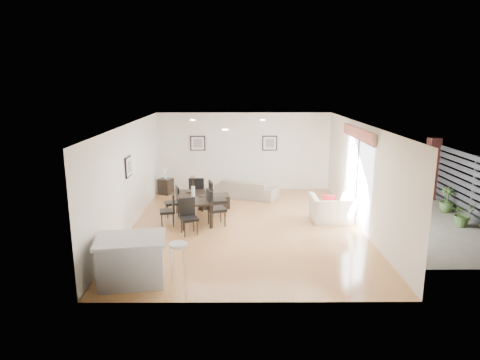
{
  "coord_description": "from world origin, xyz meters",
  "views": [
    {
      "loc": [
        -0.22,
        -10.76,
        3.76
      ],
      "look_at": [
        -0.15,
        0.4,
        1.17
      ],
      "focal_mm": 32.0,
      "sensor_mm": 36.0,
      "label": 1
    }
  ],
  "objects_px": {
    "dining_chair_foot": "(197,192)",
    "kitchen_island": "(132,260)",
    "dining_table": "(193,199)",
    "coffee_table": "(213,201)",
    "sofa": "(247,189)",
    "dining_chair_wfar": "(174,200)",
    "armchair": "(332,209)",
    "dining_chair_wnear": "(170,208)",
    "dining_chair_enear": "(213,206)",
    "side_table": "(166,186)",
    "dining_chair_efar": "(215,197)",
    "bar_stool": "(178,249)",
    "dining_chair_head": "(188,214)"
  },
  "relations": [
    {
      "from": "sofa",
      "to": "dining_table",
      "type": "relative_size",
      "value": 1.13
    },
    {
      "from": "armchair",
      "to": "dining_chair_foot",
      "type": "relative_size",
      "value": 1.13
    },
    {
      "from": "dining_chair_wnear",
      "to": "dining_chair_wfar",
      "type": "relative_size",
      "value": 1.02
    },
    {
      "from": "sofa",
      "to": "kitchen_island",
      "type": "height_order",
      "value": "kitchen_island"
    },
    {
      "from": "dining_chair_head",
      "to": "dining_chair_wfar",
      "type": "bearing_deg",
      "value": 89.96
    },
    {
      "from": "dining_chair_enear",
      "to": "kitchen_island",
      "type": "distance_m",
      "value": 3.55
    },
    {
      "from": "sofa",
      "to": "dining_table",
      "type": "distance_m",
      "value": 2.86
    },
    {
      "from": "armchair",
      "to": "dining_chair_wnear",
      "type": "height_order",
      "value": "dining_chair_wnear"
    },
    {
      "from": "dining_chair_enear",
      "to": "coffee_table",
      "type": "bearing_deg",
      "value": -17.06
    },
    {
      "from": "dining_chair_enear",
      "to": "coffee_table",
      "type": "height_order",
      "value": "dining_chair_enear"
    },
    {
      "from": "dining_table",
      "to": "kitchen_island",
      "type": "xyz_separation_m",
      "value": [
        -0.8,
        -3.71,
        -0.16
      ]
    },
    {
      "from": "sofa",
      "to": "dining_chair_wfar",
      "type": "distance_m",
      "value": 2.88
    },
    {
      "from": "dining_chair_foot",
      "to": "kitchen_island",
      "type": "xyz_separation_m",
      "value": [
        -0.8,
        -4.71,
        -0.1
      ]
    },
    {
      "from": "armchair",
      "to": "bar_stool",
      "type": "distance_m",
      "value": 5.13
    },
    {
      "from": "dining_chair_wnear",
      "to": "armchair",
      "type": "bearing_deg",
      "value": 81.75
    },
    {
      "from": "bar_stool",
      "to": "dining_table",
      "type": "bearing_deg",
      "value": 91.38
    },
    {
      "from": "kitchen_island",
      "to": "side_table",
      "type": "bearing_deg",
      "value": 84.61
    },
    {
      "from": "dining_chair_efar",
      "to": "bar_stool",
      "type": "relative_size",
      "value": 1.29
    },
    {
      "from": "dining_chair_foot",
      "to": "bar_stool",
      "type": "bearing_deg",
      "value": 89.45
    },
    {
      "from": "dining_chair_wnear",
      "to": "dining_chair_wfar",
      "type": "bearing_deg",
      "value": 168.69
    },
    {
      "from": "dining_chair_wfar",
      "to": "dining_chair_foot",
      "type": "height_order",
      "value": "dining_chair_foot"
    },
    {
      "from": "dining_chair_foot",
      "to": "kitchen_island",
      "type": "bearing_deg",
      "value": 78.73
    },
    {
      "from": "dining_chair_wnear",
      "to": "kitchen_island",
      "type": "distance_m",
      "value": 3.32
    },
    {
      "from": "dining_chair_head",
      "to": "dining_chair_foot",
      "type": "distance_m",
      "value": 2.02
    },
    {
      "from": "dining_chair_wfar",
      "to": "dining_chair_head",
      "type": "height_order",
      "value": "dining_chair_head"
    },
    {
      "from": "dining_chair_wfar",
      "to": "kitchen_island",
      "type": "height_order",
      "value": "kitchen_island"
    },
    {
      "from": "sofa",
      "to": "dining_chair_foot",
      "type": "distance_m",
      "value": 2.07
    },
    {
      "from": "dining_chair_enear",
      "to": "coffee_table",
      "type": "distance_m",
      "value": 1.74
    },
    {
      "from": "dining_chair_wfar",
      "to": "dining_chair_head",
      "type": "xyz_separation_m",
      "value": [
        0.56,
        -1.45,
        0.03
      ]
    },
    {
      "from": "dining_chair_efar",
      "to": "armchair",
      "type": "bearing_deg",
      "value": -112.17
    },
    {
      "from": "dining_chair_enear",
      "to": "dining_chair_wfar",
      "type": "bearing_deg",
      "value": 32.62
    },
    {
      "from": "dining_chair_wfar",
      "to": "coffee_table",
      "type": "bearing_deg",
      "value": 110.2
    },
    {
      "from": "sofa",
      "to": "bar_stool",
      "type": "xyz_separation_m",
      "value": [
        -1.42,
        -6.11,
        0.38
      ]
    },
    {
      "from": "dining_table",
      "to": "coffee_table",
      "type": "height_order",
      "value": "dining_table"
    },
    {
      "from": "dining_chair_efar",
      "to": "dining_chair_wfar",
      "type": "bearing_deg",
      "value": 75.16
    },
    {
      "from": "sofa",
      "to": "dining_chair_wnear",
      "type": "height_order",
      "value": "dining_chair_wnear"
    },
    {
      "from": "dining_chair_head",
      "to": "kitchen_island",
      "type": "xyz_separation_m",
      "value": [
        -0.77,
        -2.69,
        -0.05
      ]
    },
    {
      "from": "armchair",
      "to": "kitchen_island",
      "type": "height_order",
      "value": "kitchen_island"
    },
    {
      "from": "dining_chair_wnear",
      "to": "kitchen_island",
      "type": "xyz_separation_m",
      "value": [
        -0.22,
        -3.31,
        -0.03
      ]
    },
    {
      "from": "side_table",
      "to": "bar_stool",
      "type": "bearing_deg",
      "value": -78.64
    },
    {
      "from": "side_table",
      "to": "dining_chair_wfar",
      "type": "bearing_deg",
      "value": -75.06
    },
    {
      "from": "dining_chair_head",
      "to": "dining_chair_foot",
      "type": "xyz_separation_m",
      "value": [
        0.03,
        2.02,
        0.05
      ]
    },
    {
      "from": "bar_stool",
      "to": "dining_chair_efar",
      "type": "bearing_deg",
      "value": 83.33
    },
    {
      "from": "armchair",
      "to": "dining_chair_wnear",
      "type": "bearing_deg",
      "value": 2.39
    },
    {
      "from": "armchair",
      "to": "dining_chair_efar",
      "type": "distance_m",
      "value": 3.25
    },
    {
      "from": "dining_table",
      "to": "dining_chair_wnear",
      "type": "bearing_deg",
      "value": -158.68
    },
    {
      "from": "dining_chair_head",
      "to": "coffee_table",
      "type": "distance_m",
      "value": 2.35
    },
    {
      "from": "dining_chair_wfar",
      "to": "dining_chair_foot",
      "type": "distance_m",
      "value": 0.82
    },
    {
      "from": "dining_chair_head",
      "to": "dining_chair_foot",
      "type": "relative_size",
      "value": 0.91
    },
    {
      "from": "kitchen_island",
      "to": "sofa",
      "type": "bearing_deg",
      "value": 60.19
    }
  ]
}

